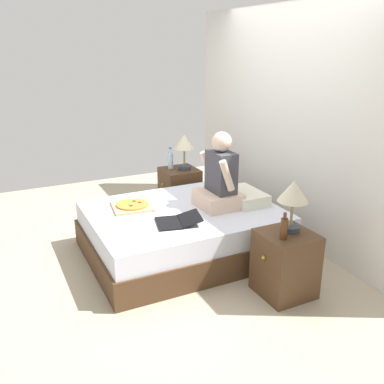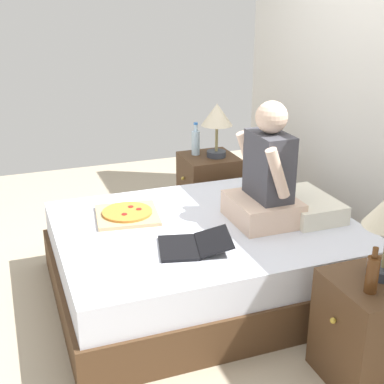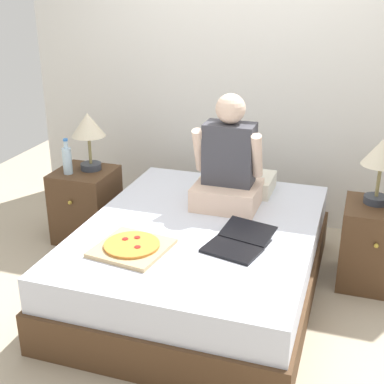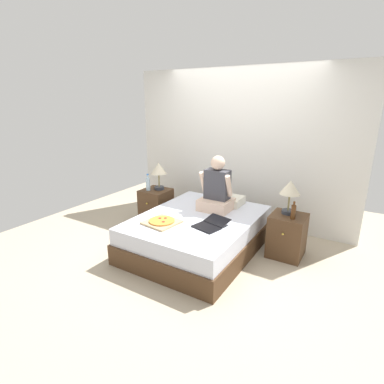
{
  "view_description": "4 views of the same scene",
  "coord_description": "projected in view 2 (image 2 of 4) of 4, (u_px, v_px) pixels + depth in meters",
  "views": [
    {
      "loc": [
        3.68,
        -1.71,
        2.08
      ],
      "look_at": [
        0.15,
        0.03,
        0.72
      ],
      "focal_mm": 40.0,
      "sensor_mm": 36.0,
      "label": 1
    },
    {
      "loc": [
        2.9,
        -1.16,
        1.9
      ],
      "look_at": [
        -0.11,
        -0.05,
        0.67
      ],
      "focal_mm": 50.0,
      "sensor_mm": 36.0,
      "label": 2
    },
    {
      "loc": [
        0.92,
        -2.97,
        1.99
      ],
      "look_at": [
        -0.06,
        0.01,
        0.71
      ],
      "focal_mm": 50.0,
      "sensor_mm": 36.0,
      "label": 3
    },
    {
      "loc": [
        1.91,
        -3.27,
        2.01
      ],
      "look_at": [
        -0.08,
        -0.03,
        0.83
      ],
      "focal_mm": 28.0,
      "sensor_mm": 36.0,
      "label": 4
    }
  ],
  "objects": [
    {
      "name": "nightstand_left",
      "position": [
        209.0,
        188.0,
        4.6
      ],
      "size": [
        0.44,
        0.47,
        0.57
      ],
      "color": "#4C331E",
      "rests_on": "ground"
    },
    {
      "name": "beer_bottle",
      "position": [
        372.0,
        274.0,
        2.46
      ],
      "size": [
        0.06,
        0.06,
        0.23
      ],
      "color": "#512D14",
      "rests_on": "nightstand_right"
    },
    {
      "name": "ground_plane",
      "position": [
        205.0,
        289.0,
        3.6
      ],
      "size": [
        5.83,
        5.83,
        0.0
      ],
      "primitive_type": "plane",
      "color": "tan"
    },
    {
      "name": "nightstand_right",
      "position": [
        371.0,
        330.0,
        2.69
      ],
      "size": [
        0.44,
        0.47,
        0.57
      ],
      "color": "#4C331E",
      "rests_on": "ground"
    },
    {
      "name": "water_bottle",
      "position": [
        196.0,
        142.0,
        4.5
      ],
      "size": [
        0.07,
        0.07,
        0.28
      ],
      "color": "silver",
      "rests_on": "nightstand_left"
    },
    {
      "name": "lamp_on_left_nightstand",
      "position": [
        217.0,
        118.0,
        4.36
      ],
      "size": [
        0.26,
        0.26,
        0.45
      ],
      "color": "#333842",
      "rests_on": "nightstand_left"
    },
    {
      "name": "laptop",
      "position": [
        190.0,
        245.0,
        3.09
      ],
      "size": [
        0.41,
        0.48,
        0.07
      ],
      "color": "black",
      "rests_on": "bed"
    },
    {
      "name": "person_seated",
      "position": [
        266.0,
        179.0,
        3.37
      ],
      "size": [
        0.47,
        0.4,
        0.78
      ],
      "color": "beige",
      "rests_on": "bed"
    },
    {
      "name": "pillow",
      "position": [
        305.0,
        205.0,
        3.55
      ],
      "size": [
        0.52,
        0.34,
        0.12
      ],
      "primitive_type": "cube",
      "color": "silver",
      "rests_on": "bed"
    },
    {
      "name": "pizza_box",
      "position": [
        127.0,
        214.0,
        3.52
      ],
      "size": [
        0.45,
        0.45,
        0.05
      ],
      "color": "tan",
      "rests_on": "bed"
    },
    {
      "name": "bed",
      "position": [
        205.0,
        258.0,
        3.51
      ],
      "size": [
        1.49,
        1.92,
        0.49
      ],
      "color": "#4C331E",
      "rests_on": "ground"
    }
  ]
}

